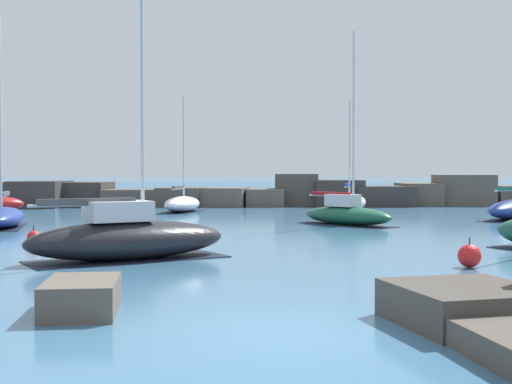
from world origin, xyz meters
The scene contains 11 objects.
ground_plane centered at (0.00, 0.00, 0.00)m, with size 600.00×600.00×0.00m, color #3D6B8E.
open_sea_beyond centered at (0.00, 105.17, 0.00)m, with size 400.00×116.00×0.01m.
breakwater_jetty centered at (0.62, 45.12, 0.96)m, with size 61.94×7.10×2.60m.
foreground_rocks centered at (-1.40, -0.09, 0.39)m, with size 13.72×7.25×1.05m.
sailboat_moored_0 centered at (5.47, 24.71, 0.62)m, with size 5.02×5.76×10.12m.
sailboat_moored_1 centered at (7.94, 37.51, 0.63)m, with size 4.01×7.07×7.93m.
sailboat_moored_4 centered at (-4.18, 10.52, 0.72)m, with size 6.99×5.21×8.47m.
sailboat_moored_5 centered at (-3.80, 36.93, 0.57)m, with size 3.14×5.63×8.09m.
sailboat_moored_6 centered at (-12.17, 23.97, 0.56)m, with size 3.09×6.24×10.56m.
mooring_buoy_orange_near centered at (6.18, 8.14, 0.35)m, with size 0.69×0.69×0.89m.
mooring_buoy_far_side centered at (-8.48, 15.66, 0.26)m, with size 0.52×0.52×0.72m.
Camera 1 is at (-1.21, -12.51, 2.87)m, focal length 50.00 mm.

